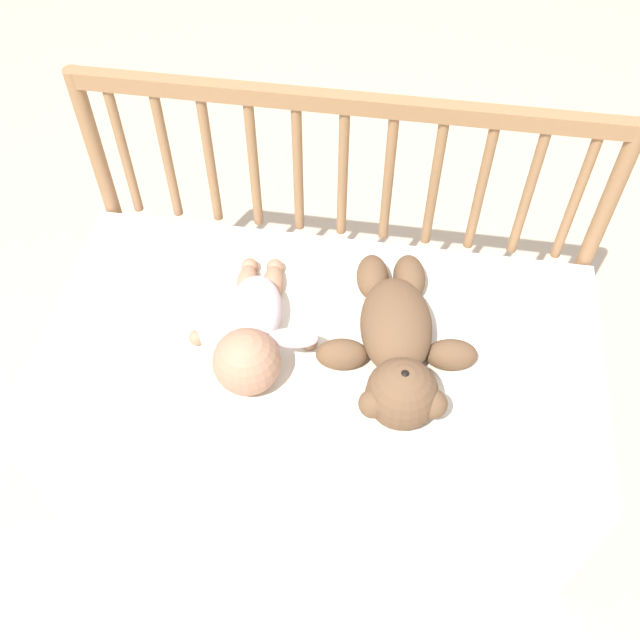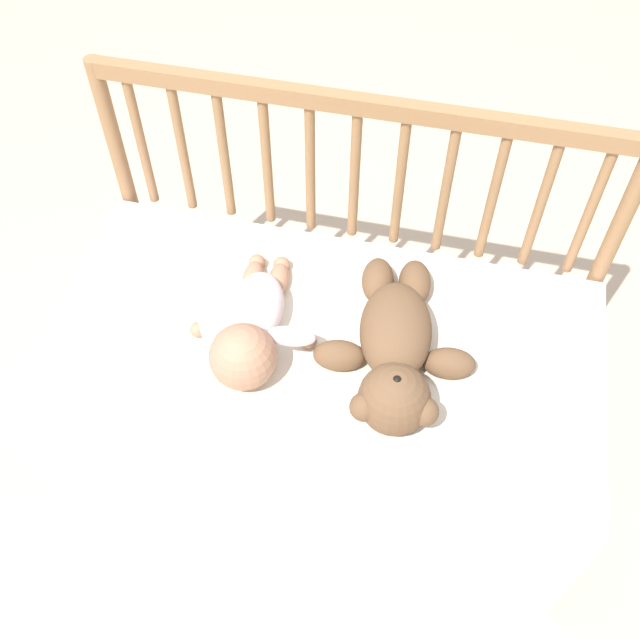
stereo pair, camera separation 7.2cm
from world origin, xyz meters
The scene contains 6 objects.
ground_plane centered at (0.00, 0.00, 0.00)m, with size 12.00×12.00×0.00m, color #C6B293.
crib_mattress centered at (0.00, 0.00, 0.22)m, with size 1.15×0.60×0.43m.
crib_rail centered at (0.00, 0.32, 0.56)m, with size 1.15×0.04×0.80m.
blanket centered at (0.03, 0.01, 0.44)m, with size 0.78×0.53×0.01m.
teddy_bear centered at (0.16, -0.03, 0.49)m, with size 0.33×0.45×0.14m.
baby centered at (-0.13, -0.04, 0.48)m, with size 0.28×0.37×0.13m.
Camera 1 is at (0.14, -0.87, 1.61)m, focal length 40.00 mm.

